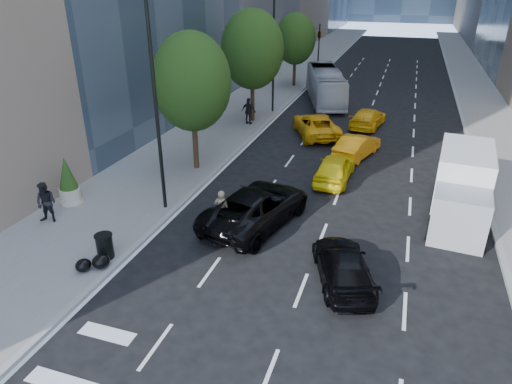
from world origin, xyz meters
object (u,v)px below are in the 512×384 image
(trash_can, at_px, (105,247))
(black_sedan_lincoln, at_px, (256,207))
(skateboarder, at_px, (222,212))
(city_bus, at_px, (325,85))
(black_sedan_mercedes, at_px, (343,266))
(planter_shrub, at_px, (68,182))
(box_truck, at_px, (462,186))

(trash_can, bearing_deg, black_sedan_lincoln, 45.19)
(skateboarder, bearing_deg, city_bus, -93.86)
(black_sedan_lincoln, relative_size, black_sedan_mercedes, 1.37)
(skateboarder, xyz_separation_m, planter_shrub, (-7.80, 0.00, 0.36))
(black_sedan_lincoln, relative_size, box_truck, 0.93)
(black_sedan_mercedes, xyz_separation_m, planter_shrub, (-13.28, 2.00, 0.61))
(black_sedan_mercedes, xyz_separation_m, trash_can, (-8.88, -1.54, -0.01))
(box_truck, relative_size, trash_can, 6.79)
(city_bus, distance_m, planter_shrub, 25.33)
(planter_shrub, bearing_deg, skateboarder, 0.00)
(city_bus, relative_size, box_truck, 1.62)
(city_bus, xyz_separation_m, planter_shrub, (-7.80, -24.09, -0.20))
(city_bus, bearing_deg, trash_can, -113.93)
(black_sedan_lincoln, bearing_deg, black_sedan_mercedes, 158.36)
(black_sedan_mercedes, height_order, box_truck, box_truck)
(trash_can, distance_m, planter_shrub, 5.68)
(city_bus, distance_m, box_truck, 21.77)
(black_sedan_lincoln, bearing_deg, trash_can, 59.41)
(box_truck, bearing_deg, trash_can, -143.03)
(trash_can, bearing_deg, city_bus, 82.99)
(trash_can, relative_size, planter_shrub, 0.41)
(planter_shrub, bearing_deg, box_truck, 14.75)
(box_truck, xyz_separation_m, planter_shrub, (-17.53, -4.62, -0.27))
(skateboarder, distance_m, box_truck, 10.79)
(trash_can, xyz_separation_m, planter_shrub, (-4.40, 3.54, 0.63))
(black_sedan_lincoln, height_order, box_truck, box_truck)
(skateboarder, height_order, trash_can, skateboarder)
(black_sedan_mercedes, distance_m, trash_can, 9.01)
(skateboarder, xyz_separation_m, black_sedan_mercedes, (5.48, -2.00, -0.26))
(box_truck, bearing_deg, black_sedan_lincoln, -152.42)
(skateboarder, relative_size, planter_shrub, 0.77)
(trash_can, bearing_deg, black_sedan_mercedes, 9.84)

